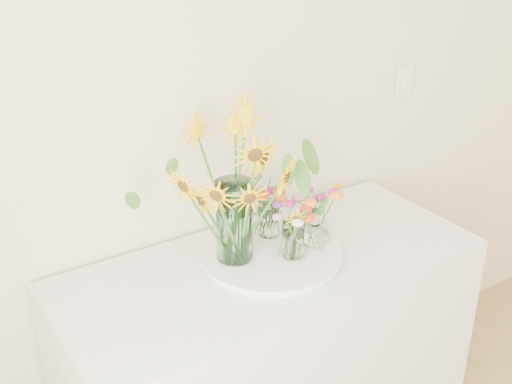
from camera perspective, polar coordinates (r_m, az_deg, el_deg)
counter at (r=2.36m, az=1.21°, el=-15.52°), size 1.40×0.60×0.90m
tray at (r=2.10m, az=1.33°, el=-5.74°), size 0.44×0.44×0.02m
mason_jar at (r=2.00m, az=-1.93°, el=-2.63°), size 0.12×0.12×0.27m
sunflower_bouquet at (r=1.94m, az=-1.98°, el=0.69°), size 0.70×0.70×0.52m
small_vase_a at (r=2.04m, az=3.31°, el=-4.26°), size 0.08×0.08×0.12m
wildflower_posy_a at (r=2.02m, az=3.34°, el=-3.15°), size 0.20×0.20×0.21m
small_vase_b at (r=2.12m, az=5.23°, el=-3.13°), size 0.10×0.10×0.13m
wildflower_posy_b at (r=2.10m, az=5.28°, el=-2.05°), size 0.23×0.23×0.22m
small_vase_c at (r=2.16m, az=1.13°, el=-2.42°), size 0.08×0.08×0.13m
wildflower_posy_c at (r=2.14m, az=1.14°, el=-1.36°), size 0.19×0.19×0.22m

